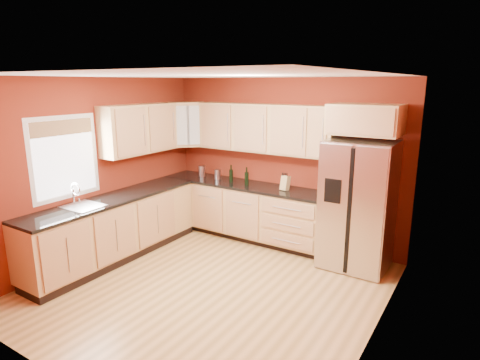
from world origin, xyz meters
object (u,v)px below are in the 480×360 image
(canister_left, at_px, (218,174))
(soap_dispenser, at_px, (321,190))
(wine_bottle_a, at_px, (231,173))
(knife_block, at_px, (285,183))
(refrigerator, at_px, (358,205))

(canister_left, height_order, soap_dispenser, soap_dispenser)
(wine_bottle_a, distance_m, soap_dispenser, 1.57)
(canister_left, bearing_deg, soap_dispenser, -1.51)
(knife_block, bearing_deg, canister_left, -170.94)
(knife_block, bearing_deg, wine_bottle_a, -169.40)
(refrigerator, relative_size, soap_dispenser, 8.93)
(refrigerator, bearing_deg, knife_block, 176.72)
(knife_block, bearing_deg, refrigerator, 6.64)
(refrigerator, xyz_separation_m, wine_bottle_a, (-2.12, 0.05, 0.17))
(refrigerator, bearing_deg, soap_dispenser, 176.32)
(wine_bottle_a, height_order, soap_dispenser, wine_bottle_a)
(canister_left, relative_size, knife_block, 0.77)
(refrigerator, height_order, knife_block, refrigerator)
(knife_block, relative_size, soap_dispenser, 1.12)
(canister_left, bearing_deg, wine_bottle_a, -6.00)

